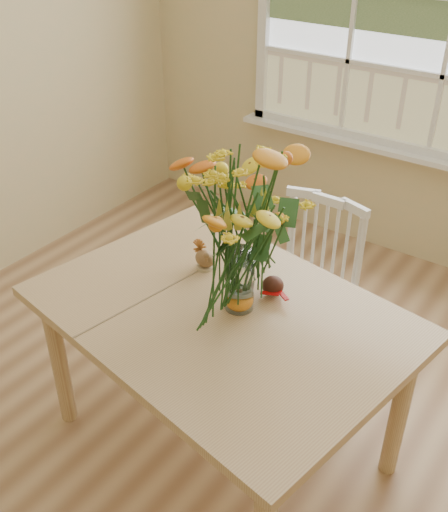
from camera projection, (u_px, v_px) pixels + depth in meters
The scene contains 6 objects.
dining_table at pixel (221, 328), 2.24m from camera, with size 1.48×1.17×0.72m.
windsor_chair at pixel (313, 279), 2.77m from camera, with size 0.40×0.38×0.85m.
flower_vase at pixel (241, 222), 2.01m from camera, with size 0.50×0.50×0.60m.
pumpkin at pixel (239, 300), 2.17m from camera, with size 0.10×0.10×0.08m, color orange.
turkey_figurine at pixel (205, 259), 2.40m from camera, with size 0.09×0.07×0.11m.
dark_gourd at pixel (273, 286), 2.25m from camera, with size 0.13×0.08×0.07m.
Camera 1 is at (0.89, -1.08, 2.06)m, focal length 42.00 mm.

